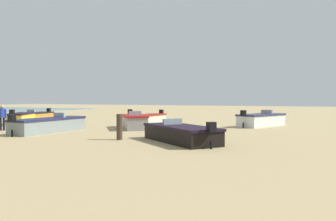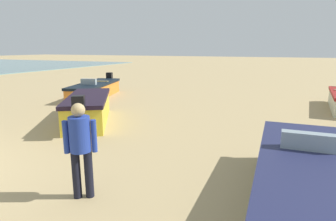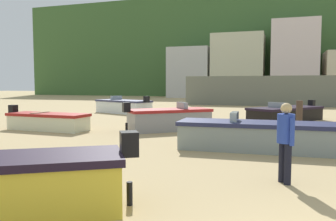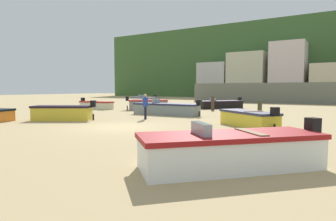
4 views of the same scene
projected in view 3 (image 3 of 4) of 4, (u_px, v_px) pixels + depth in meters
The scene contains 13 objects.
headland_hill at pixel (287, 52), 64.94m from camera, with size 90.00×32.00×16.03m, color #3C6030.
harbor_pier at pixel (292, 91), 31.38m from camera, with size 19.47×2.40×2.75m, color #65685B.
townhouse_far_left at pixel (191, 73), 51.41m from camera, with size 6.09×5.61×7.35m, color beige.
townhouse_left at pixel (239, 67), 49.73m from camera, with size 7.18×6.76×9.04m, color beige.
townhouse_centre_left at pixel (294, 60), 47.20m from camera, with size 6.05×6.49×10.53m, color silver.
boat_black_1 at pixel (286, 114), 18.47m from camera, with size 4.09×4.69×1.08m.
boat_yellow_3 at pixel (5, 186), 5.16m from camera, with size 3.67×2.94×1.22m.
boat_grey_4 at pixel (169, 119), 14.77m from camera, with size 3.62×3.34×1.24m.
boat_white_5 at pixel (123, 106), 23.52m from camera, with size 4.51×3.09×1.22m.
boat_cream_6 at pixel (48, 121), 14.88m from camera, with size 3.96×1.41×1.05m.
boat_grey_9 at pixel (264, 136), 10.27m from camera, with size 5.40×1.60×1.18m.
mooring_post_near_water at pixel (299, 114), 15.43m from camera, with size 0.28×0.28×1.26m, color #433228.
beach_walker_foreground at pixel (286, 136), 6.82m from camera, with size 0.47×0.50×1.62m.
Camera 3 is at (-1.17, -3.39, 1.99)m, focal length 36.64 mm.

